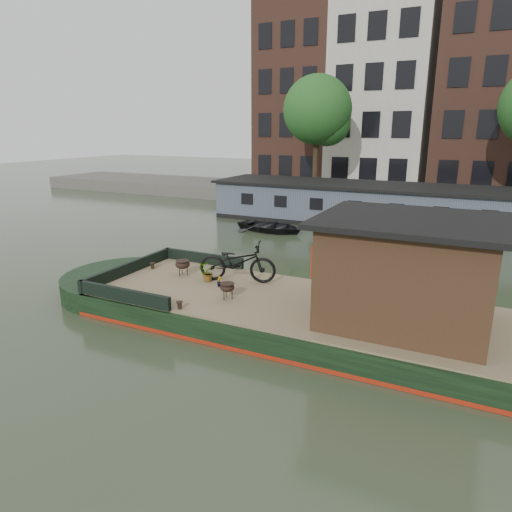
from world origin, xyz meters
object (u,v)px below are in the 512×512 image
at_px(cabin, 407,270).
at_px(brazier_rear, 183,268).
at_px(brazier_front, 227,291).
at_px(bicycle, 238,262).
at_px(dinghy, 271,224).

height_order(cabin, brazier_rear, cabin).
bearing_deg(brazier_rear, cabin, -4.89).
bearing_deg(brazier_front, bicycle, 107.38).
xyz_separation_m(cabin, brazier_rear, (-6.53, 0.56, -0.99)).
bearing_deg(brazier_front, brazier_rear, 152.37).
bearing_deg(cabin, brazier_front, -172.22).
relative_size(cabin, dinghy, 1.15).
xyz_separation_m(cabin, bicycle, (-4.76, 0.79, -0.64)).
bearing_deg(brazier_rear, dinghy, 98.07).
xyz_separation_m(cabin, dinghy, (-7.87, 10.04, -1.52)).
relative_size(bicycle, brazier_front, 5.15).
xyz_separation_m(bicycle, brazier_rear, (-1.77, -0.23, -0.35)).
xyz_separation_m(cabin, brazier_front, (-4.33, -0.59, -1.01)).
xyz_separation_m(bicycle, dinghy, (-3.11, 9.25, -0.88)).
relative_size(cabin, bicycle, 1.79).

